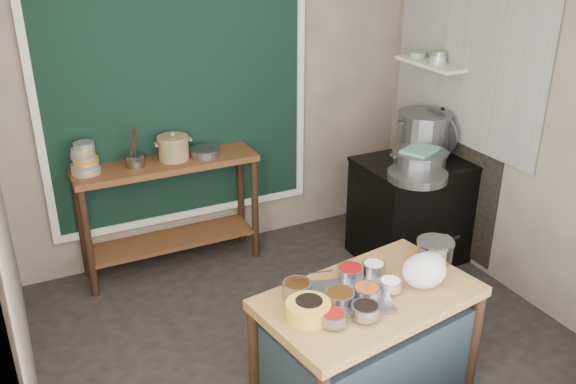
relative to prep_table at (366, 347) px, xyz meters
name	(u,v)px	position (x,y,z in m)	size (l,w,h in m)	color
floor	(301,332)	(-0.05, 0.75, -0.39)	(3.50, 3.00, 0.02)	#2F2824
back_wall	(219,91)	(-0.05, 2.26, 1.02)	(3.50, 0.02, 2.80)	gray
right_wall	(514,111)	(1.71, 0.75, 1.02)	(0.02, 3.00, 2.80)	gray
curtain_panel	(180,103)	(-0.40, 2.22, 0.98)	(2.10, 0.02, 1.90)	black
curtain_frame	(180,103)	(-0.40, 2.21, 0.98)	(2.22, 0.03, 2.02)	beige
tile_panel	(468,38)	(1.69, 1.30, 1.48)	(0.02, 1.70, 1.70)	#B2B2AA
soot_patch	(445,170)	(1.69, 1.40, 0.32)	(0.01, 1.30, 1.30)	black
wall_shelf	(430,64)	(1.58, 1.60, 1.23)	(0.22, 0.70, 0.03)	beige
prep_table	(366,347)	(0.00, 0.00, 0.00)	(1.25, 0.72, 0.75)	olive
back_counter	(171,215)	(-0.60, 2.03, 0.10)	(1.45, 0.40, 0.95)	brown
stove_block	(413,211)	(1.30, 1.30, 0.05)	(0.90, 0.68, 0.85)	black
stove_top	(417,163)	(1.30, 1.30, 0.49)	(0.92, 0.69, 0.03)	black
condiment_tray	(344,298)	(-0.16, 0.02, 0.39)	(0.51, 0.36, 0.02)	gray
condiment_bowls	(342,293)	(-0.18, 0.00, 0.43)	(0.69, 0.52, 0.07)	gray
yellow_basin	(308,310)	(-0.42, -0.05, 0.42)	(0.24, 0.24, 0.09)	gold
saucepan	(435,250)	(0.57, 0.15, 0.44)	(0.24, 0.24, 0.13)	gray
plastic_bag_a	(424,271)	(0.32, -0.06, 0.47)	(0.26, 0.22, 0.20)	white
plastic_bag_b	(429,265)	(0.42, 0.01, 0.45)	(0.20, 0.17, 0.15)	white
bowl_stack	(85,160)	(-1.20, 2.06, 0.68)	(0.22, 0.22, 0.24)	tan
utensil_cup	(135,160)	(-0.84, 2.04, 0.62)	(0.16, 0.16, 0.09)	gray
ceramic_crock	(174,149)	(-0.53, 2.05, 0.66)	(0.26, 0.26, 0.17)	olive
wide_bowl	(205,152)	(-0.28, 2.02, 0.61)	(0.24, 0.24, 0.06)	gray
stock_pot	(423,133)	(1.44, 1.43, 0.69)	(0.46, 0.46, 0.36)	gray
pot_lid	(438,131)	(1.56, 1.39, 0.70)	(0.40, 0.40, 0.02)	gray
steamer	(419,160)	(1.22, 1.17, 0.58)	(0.45, 0.45, 0.15)	gray
green_cloth	(420,150)	(1.22, 1.17, 0.66)	(0.28, 0.22, 0.02)	slate
shallow_pan	(417,176)	(1.07, 1.00, 0.54)	(0.46, 0.46, 0.06)	gray
shelf_bowl_stack	(439,58)	(1.58, 1.50, 1.29)	(0.13, 0.13, 0.11)	silver
shelf_bowl_green	(418,55)	(1.58, 1.77, 1.27)	(0.14, 0.14, 0.05)	gray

